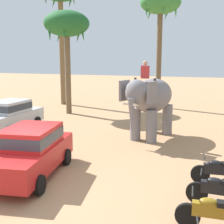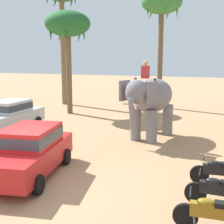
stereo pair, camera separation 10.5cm
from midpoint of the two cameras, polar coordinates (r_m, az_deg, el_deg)
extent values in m
plane|color=tan|center=(9.95, -15.58, -13.43)|extent=(120.00, 120.00, 0.00)
cube|color=red|center=(10.33, -15.56, -8.48)|extent=(2.50, 4.36, 0.76)
cube|color=red|center=(10.22, -15.51, -4.59)|extent=(1.96, 2.37, 0.64)
cube|color=#2D3842|center=(10.22, -15.51, -4.59)|extent=(1.98, 2.40, 0.35)
cylinder|color=black|center=(9.05, -13.97, -13.72)|extent=(0.30, 0.62, 0.60)
cylinder|color=black|center=(11.26, -8.70, -8.68)|extent=(0.30, 0.62, 0.60)
cylinder|color=black|center=(11.89, -16.57, -7.96)|extent=(0.30, 0.62, 0.60)
cube|color=#B7BABF|center=(17.18, -18.98, -1.19)|extent=(1.88, 4.17, 0.76)
cube|color=#B7BABF|center=(16.98, -19.33, 1.06)|extent=(1.65, 2.17, 0.64)
cube|color=#2D3842|center=(16.98, -19.33, 1.06)|extent=(1.67, 2.19, 0.35)
cylinder|color=black|center=(18.75, -18.58, -1.42)|extent=(0.21, 0.61, 0.60)
cylinder|color=black|center=(17.77, -14.23, -1.82)|extent=(0.21, 0.61, 0.60)
cylinder|color=black|center=(15.77, -19.29, -3.62)|extent=(0.21, 0.61, 0.60)
ellipsoid|color=slate|center=(14.70, 8.24, 3.23)|extent=(2.25, 3.38, 1.70)
cylinder|color=slate|center=(13.93, 8.01, -2.82)|extent=(0.52, 0.52, 1.60)
cylinder|color=slate|center=(14.33, 4.87, -2.38)|extent=(0.52, 0.52, 1.60)
cylinder|color=slate|center=(15.58, 11.09, -1.51)|extent=(0.52, 0.52, 1.60)
cylinder|color=slate|center=(15.94, 8.19, -1.15)|extent=(0.52, 0.52, 1.60)
ellipsoid|color=slate|center=(13.24, 5.13, 3.81)|extent=(1.29, 1.22, 1.20)
cube|color=slate|center=(12.99, 8.12, 3.85)|extent=(0.29, 0.81, 0.96)
cube|color=slate|center=(13.68, 2.71, 4.27)|extent=(0.29, 0.81, 0.96)
cone|color=slate|center=(13.01, 4.08, -0.75)|extent=(0.43, 0.43, 1.60)
cone|color=beige|center=(12.83, 5.22, 1.35)|extent=(0.24, 0.58, 0.21)
cone|color=beige|center=(13.09, 3.24, 1.56)|extent=(0.24, 0.58, 0.21)
cube|color=red|center=(13.85, 6.79, 7.81)|extent=(0.38, 0.31, 0.60)
sphere|color=tan|center=(13.84, 6.82, 9.55)|extent=(0.22, 0.22, 0.22)
cylinder|color=#333338|center=(13.65, 8.67, 5.42)|extent=(0.12, 0.12, 0.55)
cylinder|color=#333338|center=(14.13, 4.87, 5.66)|extent=(0.12, 0.12, 0.55)
cylinder|color=black|center=(5.99, 16.48, -20.46)|extent=(0.12, 0.55, 0.04)
cylinder|color=black|center=(7.49, 14.65, -19.13)|extent=(0.61, 0.15, 0.60)
cube|color=olive|center=(7.41, 19.61, -17.85)|extent=(1.03, 0.29, 0.32)
ellipsoid|color=olive|center=(7.32, 18.47, -16.56)|extent=(0.46, 0.28, 0.20)
cylinder|color=black|center=(7.21, 15.62, -14.86)|extent=(0.09, 0.55, 0.04)
cylinder|color=black|center=(8.66, 16.44, -15.01)|extent=(0.60, 0.11, 0.60)
cube|color=black|center=(8.56, 20.64, -13.94)|extent=(1.02, 0.22, 0.32)
ellipsoid|color=black|center=(8.49, 19.69, -12.77)|extent=(0.45, 0.25, 0.20)
cylinder|color=black|center=(8.41, 17.28, -11.22)|extent=(0.05, 0.55, 0.04)
cylinder|color=black|center=(9.93, 17.10, -11.67)|extent=(0.61, 0.19, 0.60)
cube|color=black|center=(9.92, 20.68, -10.56)|extent=(1.04, 0.35, 0.32)
ellipsoid|color=black|center=(9.84, 19.87, -9.56)|extent=(0.47, 0.30, 0.20)
cylinder|color=black|center=(9.73, 17.83, -8.29)|extent=(0.12, 0.55, 0.04)
cylinder|color=brown|center=(25.98, -9.47, 11.90)|extent=(0.43, 0.43, 9.43)
cylinder|color=brown|center=(21.37, -8.33, 7.98)|extent=(0.39, 0.39, 6.22)
ellipsoid|color=#1E5B28|center=(21.49, -8.57, 16.83)|extent=(3.20, 3.20, 1.80)
cone|color=#1E5B28|center=(20.87, -5.57, 15.71)|extent=(0.40, 0.92, 1.64)
cone|color=#1E5B28|center=(22.26, -6.15, 15.36)|extent=(0.91, 0.57, 1.67)
cone|color=#1E5B28|center=(22.54, -9.81, 15.21)|extent=(0.73, 0.83, 1.69)
cone|color=#1E5B28|center=(21.35, -11.86, 15.42)|extent=(0.73, 0.83, 1.69)
cone|color=#1E5B28|center=(20.27, -9.27, 15.78)|extent=(0.91, 0.57, 1.67)
cylinder|color=brown|center=(24.20, 9.57, 10.51)|extent=(0.42, 0.42, 8.15)
ellipsoid|color=#337A38|center=(24.60, 9.89, 20.51)|extent=(3.20, 3.20, 1.80)
cone|color=#337A38|center=(24.29, 12.78, 19.35)|extent=(0.40, 0.92, 1.64)
cone|color=#337A38|center=(25.55, 11.28, 18.95)|extent=(0.91, 0.57, 1.67)
cone|color=#337A38|center=(25.41, 7.94, 19.09)|extent=(0.73, 0.83, 1.69)
cone|color=#337A38|center=(24.06, 7.08, 19.61)|extent=(0.73, 0.83, 1.69)
cone|color=#337A38|center=(23.34, 10.18, 19.82)|extent=(0.91, 0.57, 1.67)
camera|label=1|loc=(0.05, -89.77, 0.04)|focal=46.46mm
camera|label=2|loc=(0.05, 90.23, -0.04)|focal=46.46mm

